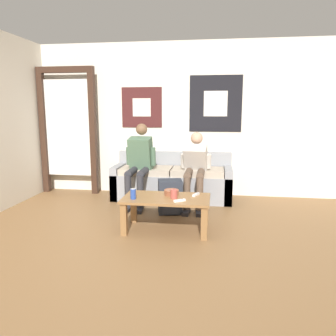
% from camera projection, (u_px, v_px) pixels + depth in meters
% --- Properties ---
extents(ground_plane, '(18.00, 18.00, 0.00)m').
position_uv_depth(ground_plane, '(118.00, 261.00, 3.17)').
color(ground_plane, brown).
extents(wall_back, '(10.00, 0.07, 2.55)m').
position_uv_depth(wall_back, '(163.00, 120.00, 5.58)').
color(wall_back, silver).
rests_on(wall_back, ground_plane).
extents(door_frame, '(1.00, 0.10, 2.15)m').
position_uv_depth(door_frame, '(68.00, 124.00, 5.61)').
color(door_frame, '#382319').
rests_on(door_frame, ground_plane).
extents(couch, '(1.91, 0.71, 0.74)m').
position_uv_depth(couch, '(172.00, 182.00, 5.37)').
color(couch, gray).
rests_on(couch, ground_plane).
extents(coffee_table, '(1.04, 0.57, 0.41)m').
position_uv_depth(coffee_table, '(166.00, 203.00, 3.93)').
color(coffee_table, olive).
rests_on(coffee_table, ground_plane).
extents(person_seated_adult, '(0.47, 0.84, 1.23)m').
position_uv_depth(person_seated_adult, '(139.00, 161.00, 5.01)').
color(person_seated_adult, '#2D2D33').
rests_on(person_seated_adult, ground_plane).
extents(person_seated_teen, '(0.47, 0.95, 1.10)m').
position_uv_depth(person_seated_teen, '(195.00, 166.00, 4.91)').
color(person_seated_teen, brown).
rests_on(person_seated_teen, ground_plane).
extents(backpack, '(0.38, 0.36, 0.47)m').
position_uv_depth(backpack, '(170.00, 197.00, 4.61)').
color(backpack, '#282D38').
rests_on(backpack, ground_plane).
extents(ceramic_bowl, '(0.19, 0.19, 0.07)m').
position_uv_depth(ceramic_bowl, '(171.00, 192.00, 4.02)').
color(ceramic_bowl, brown).
rests_on(ceramic_bowl, coffee_table).
extents(pillar_candle, '(0.08, 0.08, 0.12)m').
position_uv_depth(pillar_candle, '(174.00, 194.00, 3.86)').
color(pillar_candle, '#B24C42').
rests_on(pillar_candle, coffee_table).
extents(drink_can_blue, '(0.07, 0.07, 0.12)m').
position_uv_depth(drink_can_blue, '(133.00, 194.00, 3.83)').
color(drink_can_blue, '#28479E').
rests_on(drink_can_blue, coffee_table).
extents(game_controller_near_left, '(0.09, 0.15, 0.03)m').
position_uv_depth(game_controller_near_left, '(196.00, 195.00, 3.99)').
color(game_controller_near_left, white).
rests_on(game_controller_near_left, coffee_table).
extents(game_controller_near_right, '(0.14, 0.11, 0.03)m').
position_uv_depth(game_controller_near_right, '(180.00, 201.00, 3.73)').
color(game_controller_near_right, white).
rests_on(game_controller_near_right, coffee_table).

